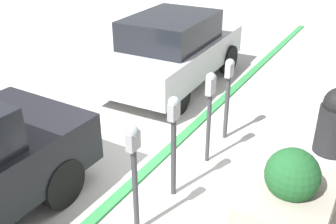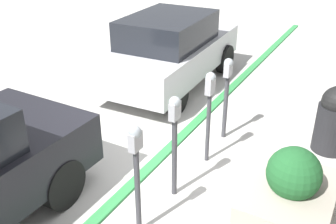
# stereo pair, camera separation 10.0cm
# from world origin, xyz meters

# --- Properties ---
(ground_plane) EXTENTS (40.00, 40.00, 0.00)m
(ground_plane) POSITION_xyz_m (0.00, 0.00, 0.00)
(ground_plane) COLOR beige
(curb_strip) EXTENTS (19.00, 0.16, 0.04)m
(curb_strip) POSITION_xyz_m (0.00, 0.08, 0.02)
(curb_strip) COLOR #338C47
(curb_strip) RESTS_ON ground_plane
(parking_meter_nearest) EXTENTS (0.17, 0.15, 1.46)m
(parking_meter_nearest) POSITION_xyz_m (-1.33, -0.49, 1.00)
(parking_meter_nearest) COLOR #38383D
(parking_meter_nearest) RESTS_ON ground_plane
(parking_meter_second) EXTENTS (0.18, 0.15, 1.48)m
(parking_meter_second) POSITION_xyz_m (-0.48, -0.52, 1.00)
(parking_meter_second) COLOR #38383D
(parking_meter_second) RESTS_ON ground_plane
(parking_meter_middle) EXTENTS (0.18, 0.15, 1.48)m
(parking_meter_middle) POSITION_xyz_m (0.49, -0.58, 1.04)
(parking_meter_middle) COLOR #38383D
(parking_meter_middle) RESTS_ON ground_plane
(parking_meter_fourth) EXTENTS (0.18, 0.15, 1.43)m
(parking_meter_fourth) POSITION_xyz_m (1.30, -0.54, 0.96)
(parking_meter_fourth) COLOR #38383D
(parking_meter_fourth) RESTS_ON ground_plane
(planter_box) EXTENTS (1.34, 0.98, 1.14)m
(planter_box) POSITION_xyz_m (-0.41, -2.04, 0.43)
(planter_box) COLOR #A39989
(planter_box) RESTS_ON ground_plane
(parked_car_middle) EXTENTS (4.07, 1.86, 1.59)m
(parked_car_middle) POSITION_xyz_m (2.90, 1.39, 0.82)
(parked_car_middle) COLOR #B7B7BC
(parked_car_middle) RESTS_ON ground_plane
(trash_bin) EXTENTS (0.55, 0.55, 1.11)m
(trash_bin) POSITION_xyz_m (1.75, -2.21, 0.56)
(trash_bin) COLOR black
(trash_bin) RESTS_ON ground_plane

